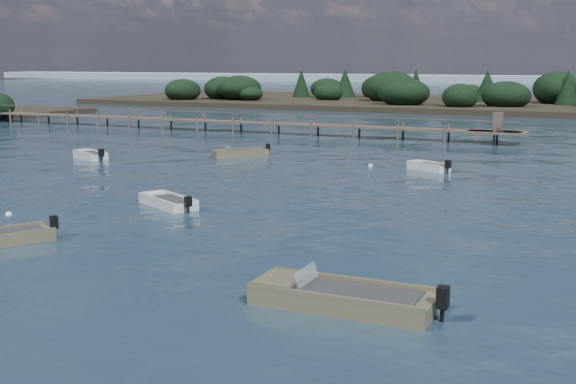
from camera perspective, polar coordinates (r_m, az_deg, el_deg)
The scene contains 12 objects.
ground at distance 78.05m, azimuth 14.58°, elevation 4.75°, with size 400.00×400.00×0.00m, color #152431.
tender_far_white at distance 48.45m, azimuth 11.05°, elevation 1.86°, with size 3.15×2.34×1.09m.
tender_far_grey at distance 55.25m, azimuth -15.34°, elevation 2.72°, with size 3.58×2.55×1.16m.
dinghy_extra_b at distance 30.71m, azimuth -21.24°, elevation -3.51°, with size 2.92×3.66×1.09m.
dinghy_mid_grey at distance 36.34m, azimuth -9.46°, elevation -0.90°, with size 3.93×2.98×1.01m.
dinghy_extra_a at distance 54.66m, azimuth -3.83°, elevation 2.97°, with size 3.85×4.03×1.14m.
dinghy_mid_white_a at distance 21.45m, azimuth 4.33°, elevation -8.59°, with size 5.73×2.01×1.34m.
buoy_b at distance 22.91m, azimuth 3.31°, elevation -7.79°, with size 0.32×0.32×0.32m, color white.
buoy_c at distance 36.26m, azimuth -21.21°, elevation -1.71°, with size 0.32×0.32×0.32m, color white.
buoy_e at distance 49.91m, azimuth 6.53°, elevation 2.05°, with size 0.32×0.32×0.32m, color white.
jetty at distance 73.76m, azimuth -4.05°, elevation 5.52°, with size 64.50×3.20×3.40m.
distant_haze at distance 267.47m, azimuth 1.80°, elevation 8.78°, with size 280.00×20.00×2.40m, color #8595A5.
Camera 1 is at (13.41, -16.56, 7.11)m, focal length 45.00 mm.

